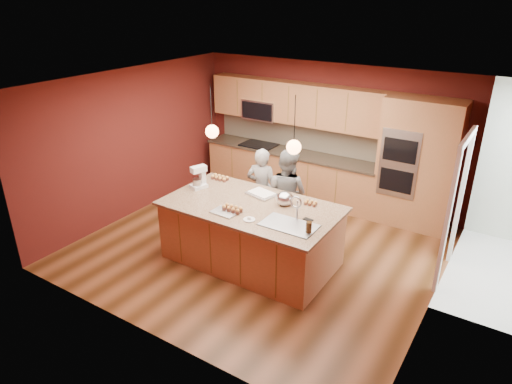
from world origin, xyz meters
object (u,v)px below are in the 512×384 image
Objects in this scene: person_left at (262,190)px; person_right at (286,194)px; mixing_bowl at (285,199)px; stand_mixer at (199,178)px; island at (252,233)px.

person_right reaches higher than person_left.
mixing_bowl is (0.36, -0.72, 0.29)m from person_right.
person_right is 0.85m from mixing_bowl.
person_right reaches higher than stand_mixer.
person_right is 4.27× the size of stand_mixer.
person_right is 1.48m from stand_mixer.
person_left reaches higher than mixing_bowl.
person_left reaches higher than island.
island is 1.68× the size of person_right.
island reaches higher than mixing_bowl.
island reaches higher than stand_mixer.
stand_mixer is at bearing 40.10° from person_right.
stand_mixer is 1.51m from mixing_bowl.
person_left is at bearing 139.76° from mixing_bowl.
island is 1.27m from stand_mixer.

